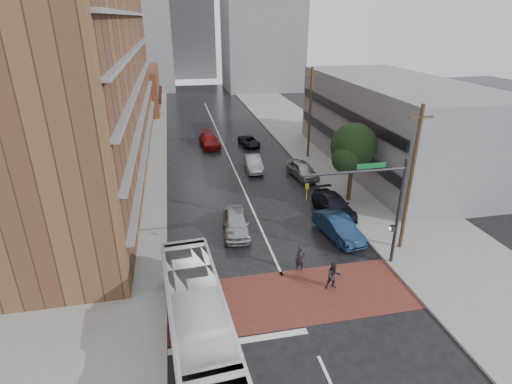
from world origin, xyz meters
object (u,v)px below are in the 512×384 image
object	(u,v)px
car_travel_a	(236,223)
car_travel_b	(253,163)
car_parked_far	(302,170)
pedestrian_a	(300,259)
pedestrian_b	(334,276)
suv_travel	(249,141)
car_parked_mid	(334,205)
transit_bus	(198,320)
car_parked_near	(338,227)
car_travel_c	(210,140)

from	to	relation	value
car_travel_a	car_travel_b	distance (m)	13.33
car_travel_a	car_parked_far	distance (m)	12.78
pedestrian_a	car_travel_b	distance (m)	18.39
pedestrian_b	car_parked_far	size ratio (longest dim) A/B	0.37
suv_travel	car_travel_a	bearing A→B (deg)	-111.53
car_travel_a	car_travel_b	xyz separation A→B (m)	(3.86, 12.76, -0.07)
pedestrian_b	car_parked_far	world-z (taller)	pedestrian_b
car_travel_b	car_parked_mid	distance (m)	12.10
transit_bus	pedestrian_a	bearing A→B (deg)	33.08
car_travel_a	car_parked_far	bearing A→B (deg)	55.41
pedestrian_a	suv_travel	world-z (taller)	pedestrian_a
pedestrian_b	car_parked_near	distance (m)	6.16
pedestrian_a	car_parked_near	world-z (taller)	pedestrian_a
car_travel_b	car_parked_near	size ratio (longest dim) A/B	0.93
pedestrian_b	suv_travel	distance (m)	29.10
car_travel_b	car_parked_mid	size ratio (longest dim) A/B	0.86
car_travel_b	car_parked_near	world-z (taller)	car_parked_near
pedestrian_b	car_parked_mid	distance (m)	9.95
car_travel_a	suv_travel	size ratio (longest dim) A/B	1.16
car_travel_c	car_parked_near	bearing A→B (deg)	-79.22
car_parked_near	pedestrian_b	bearing A→B (deg)	-124.71
pedestrian_b	car_travel_c	size ratio (longest dim) A/B	0.34
car_parked_near	car_parked_far	distance (m)	11.99
pedestrian_a	car_travel_b	xyz separation A→B (m)	(0.67, 18.38, -0.12)
car_travel_b	suv_travel	bearing A→B (deg)	84.26
car_parked_far	car_travel_c	bearing A→B (deg)	114.47
car_travel_c	car_parked_mid	size ratio (longest dim) A/B	0.98
car_parked_mid	car_travel_c	bearing A→B (deg)	106.66
pedestrian_a	car_parked_mid	world-z (taller)	pedestrian_a
suv_travel	car_parked_mid	distance (m)	20.12
transit_bus	car_parked_far	xyz separation A→B (m)	(11.75, 20.46, -0.78)
car_parked_far	suv_travel	bearing A→B (deg)	96.70
pedestrian_a	car_parked_far	distance (m)	16.20
car_travel_b	transit_bus	bearing A→B (deg)	-105.29
pedestrian_a	car_parked_mid	distance (m)	8.72
pedestrian_a	car_parked_mid	bearing A→B (deg)	67.94
pedestrian_a	car_parked_near	distance (m)	5.25
pedestrian_b	car_parked_far	distance (m)	17.91
transit_bus	pedestrian_b	bearing A→B (deg)	16.05
car_parked_mid	car_parked_far	xyz separation A→B (m)	(0.00, 8.28, 0.03)
car_parked_mid	car_parked_near	bearing A→B (deg)	-111.42
car_travel_a	car_parked_near	size ratio (longest dim) A/B	0.98
car_travel_c	suv_travel	world-z (taller)	car_travel_c
pedestrian_b	car_parked_far	bearing A→B (deg)	82.31
car_travel_a	car_parked_mid	xyz separation A→B (m)	(8.24, 1.48, -0.05)
transit_bus	suv_travel	bearing A→B (deg)	71.02
transit_bus	suv_travel	size ratio (longest dim) A/B	2.73
car_parked_mid	transit_bus	bearing A→B (deg)	-138.67
suv_travel	car_parked_mid	size ratio (longest dim) A/B	0.79
pedestrian_a	car_travel_a	size ratio (longest dim) A/B	0.36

